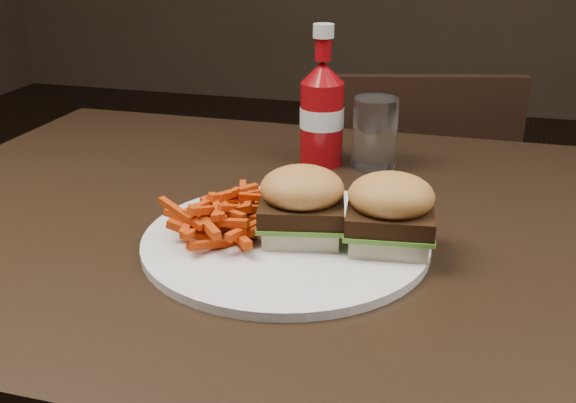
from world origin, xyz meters
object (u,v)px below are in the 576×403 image
(dining_table, at_px, (332,233))
(tumbler, at_px, (375,133))
(chair_far, at_px, (402,237))
(ketchup_bottle, at_px, (322,126))
(plate, at_px, (286,241))

(dining_table, height_order, tumbler, tumbler)
(chair_far, bearing_deg, dining_table, 72.76)
(ketchup_bottle, distance_m, tumbler, 0.08)
(dining_table, xyz_separation_m, plate, (-0.04, -0.09, 0.03))
(chair_far, xyz_separation_m, ketchup_bottle, (-0.09, -0.45, 0.38))
(plate, bearing_deg, chair_far, 84.81)
(dining_table, height_order, plate, plate)
(chair_far, distance_m, plate, 0.81)
(dining_table, relative_size, plate, 3.66)
(ketchup_bottle, height_order, tumbler, ketchup_bottle)
(chair_far, relative_size, plate, 1.16)
(tumbler, bearing_deg, dining_table, -95.29)
(ketchup_bottle, bearing_deg, plate, -84.96)
(chair_far, bearing_deg, tumbler, 73.94)
(dining_table, xyz_separation_m, tumbler, (0.02, 0.20, 0.08))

